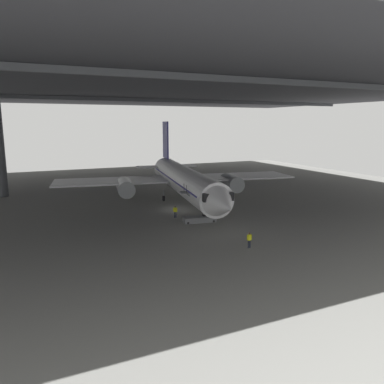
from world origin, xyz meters
TOP-DOWN VIEW (x-y plane):
  - ground_plane at (0.00, 0.00)m, footprint 110.00×110.00m
  - hangar_structure at (-0.06, 13.75)m, footprint 121.00×99.00m
  - airplane_main at (1.93, 3.66)m, footprint 39.70×40.68m
  - boarding_stairs at (-0.65, -7.30)m, footprint 4.60×2.16m
  - crew_worker_near_nose at (-0.38, -18.34)m, footprint 0.55×0.23m
  - crew_worker_by_stairs at (-2.58, -4.11)m, footprint 0.49×0.37m

SIDE VIEW (x-z plane):
  - ground_plane at x=0.00m, z-range 0.00..0.00m
  - boarding_stairs at x=-0.65m, z-range -1.69..3.20m
  - crew_worker_by_stairs at x=-2.58m, z-range 0.11..1.69m
  - crew_worker_near_nose at x=-0.38m, z-range 0.11..1.73m
  - airplane_main at x=1.93m, z-range -2.63..9.95m
  - hangar_structure at x=-0.06m, z-range 8.73..27.46m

